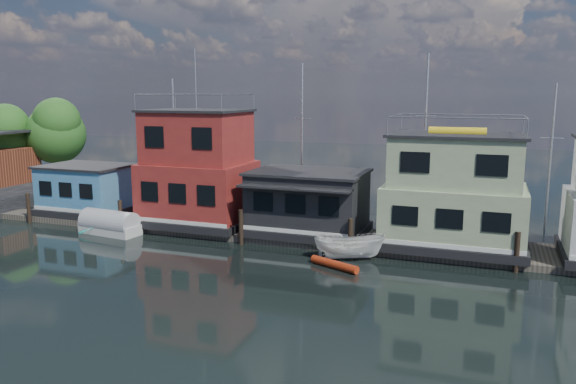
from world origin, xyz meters
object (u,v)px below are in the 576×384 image
at_px(houseboat_red, 198,170).
at_px(houseboat_dark, 308,202).
at_px(dinghy_teal, 109,226).
at_px(motorboat, 350,247).
at_px(houseboat_blue, 87,189).
at_px(tarp_runabout, 110,224).
at_px(red_kayak, 334,264).
at_px(houseboat_green, 454,194).

height_order(houseboat_red, houseboat_dark, houseboat_red).
height_order(dinghy_teal, motorboat, motorboat).
bearing_deg(dinghy_teal, motorboat, -94.41).
bearing_deg(houseboat_blue, dinghy_teal, -36.22).
relative_size(houseboat_blue, motorboat, 1.59).
relative_size(tarp_runabout, red_kayak, 1.45).
bearing_deg(red_kayak, tarp_runabout, -163.08).
distance_m(houseboat_dark, dinghy_teal, 13.68).
bearing_deg(motorboat, houseboat_dark, 30.71).
bearing_deg(houseboat_green, houseboat_dark, -179.88).
xyz_separation_m(red_kayak, dinghy_teal, (-16.46, 2.31, 0.21)).
height_order(houseboat_green, tarp_runabout, houseboat_green).
relative_size(houseboat_blue, dinghy_teal, 1.54).
bearing_deg(houseboat_green, tarp_runabout, -171.11).
height_order(houseboat_dark, dinghy_teal, houseboat_dark).
relative_size(houseboat_green, motorboat, 2.09).
bearing_deg(tarp_runabout, houseboat_blue, 150.43).
bearing_deg(houseboat_red, houseboat_dark, -0.14).
bearing_deg(red_kayak, houseboat_blue, -170.63).
xyz_separation_m(houseboat_dark, houseboat_green, (9.00, 0.02, 1.13)).
relative_size(houseboat_red, red_kayak, 3.88).
bearing_deg(tarp_runabout, red_kayak, 0.02).
relative_size(houseboat_blue, houseboat_red, 0.54).
distance_m(houseboat_blue, tarp_runabout, 5.93).
xyz_separation_m(houseboat_red, tarp_runabout, (-4.92, -3.43, -3.46)).
xyz_separation_m(houseboat_red, motorboat, (11.68, -3.67, -3.33)).
xyz_separation_m(houseboat_red, dinghy_teal, (-5.16, -3.18, -3.67)).
xyz_separation_m(tarp_runabout, dinghy_teal, (-0.24, 0.25, -0.21)).
distance_m(houseboat_red, tarp_runabout, 6.92).
distance_m(houseboat_green, motorboat, 7.03).
bearing_deg(houseboat_dark, houseboat_blue, 179.94).
xyz_separation_m(houseboat_dark, motorboat, (3.68, -3.65, -1.64)).
relative_size(red_kayak, motorboat, 0.76).
distance_m(houseboat_green, tarp_runabout, 22.38).
relative_size(houseboat_dark, houseboat_green, 0.88).
bearing_deg(motorboat, red_kayak, 153.73).
xyz_separation_m(houseboat_blue, motorboat, (21.18, -3.67, -1.43)).
relative_size(houseboat_green, red_kayak, 2.75).
height_order(houseboat_blue, dinghy_teal, houseboat_blue).
distance_m(houseboat_red, houseboat_dark, 8.18).
height_order(red_kayak, dinghy_teal, dinghy_teal).
distance_m(houseboat_blue, motorboat, 21.55).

